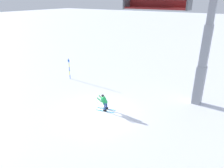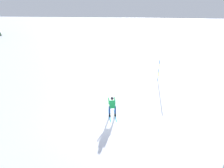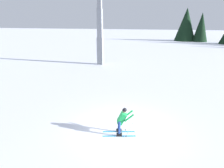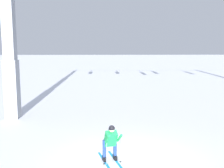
# 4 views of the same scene
# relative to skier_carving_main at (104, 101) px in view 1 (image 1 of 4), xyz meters

# --- Properties ---
(ground_plane) EXTENTS (260.00, 260.00, 0.00)m
(ground_plane) POSITION_rel_skier_carving_main_xyz_m (0.62, -0.06, -0.84)
(ground_plane) COLOR white
(skier_carving_main) EXTENTS (1.00, 1.77, 1.59)m
(skier_carving_main) POSITION_rel_skier_carving_main_xyz_m (0.00, 0.00, 0.00)
(skier_carving_main) COLOR #198CCC
(skier_carving_main) RESTS_ON ground_plane
(lift_tower_near) EXTENTS (0.78, 3.05, 11.18)m
(lift_tower_near) POSITION_rel_skier_carving_main_xyz_m (-5.77, 6.42, 3.83)
(lift_tower_near) COLOR gray
(lift_tower_near) RESTS_ON ground_plane
(trail_marker_pole) EXTENTS (0.07, 0.28, 2.49)m
(trail_marker_pole) POSITION_rel_skier_carving_main_xyz_m (-3.95, -7.81, 0.49)
(trail_marker_pole) COLOR blue
(trail_marker_pole) RESTS_ON ground_plane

